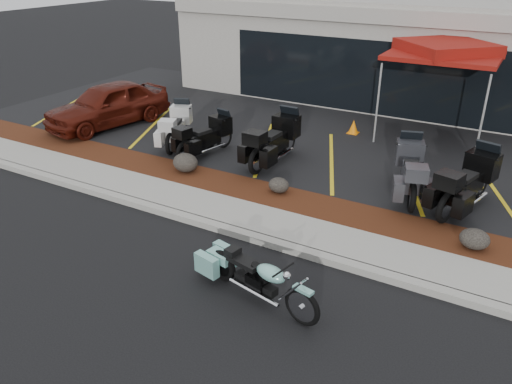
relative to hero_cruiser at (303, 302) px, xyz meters
The scene contains 18 objects.
ground 2.39m from the hero_cruiser, 153.99° to the left, with size 90.00×90.00×0.00m, color black.
curb 2.88m from the hero_cruiser, 137.51° to the left, with size 24.00×0.25×0.15m, color gray.
sidewalk 3.39m from the hero_cruiser, 128.68° to the left, with size 24.00×1.20×0.15m, color gray.
mulch_bed 4.38m from the hero_cruiser, 118.79° to the left, with size 24.00×1.20×0.16m, color #34150B.
upper_lot 9.47m from the hero_cruiser, 102.84° to the left, with size 26.00×9.60×0.15m, color black.
dealership_building 15.71m from the hero_cruiser, 97.73° to the left, with size 18.00×8.16×4.00m.
boulder_left 6.59m from the hero_cruiser, 143.32° to the left, with size 0.72×0.60×0.51m, color black.
boulder_mid 4.72m from the hero_cruiser, 121.69° to the left, with size 0.53×0.44×0.38m, color black.
boulder_right 4.21m from the hero_cruiser, 59.45° to the left, with size 0.59×0.49×0.42m, color black.
hero_cruiser is the anchor object (origin of this frame).
touring_white 9.43m from the hero_cruiser, 138.65° to the left, with size 2.19×0.84×1.28m, color silver, non-canonical shape.
touring_black_front 8.06m from the hero_cruiser, 131.81° to the left, with size 2.11×0.80×1.23m, color black, non-canonical shape.
touring_black_mid 7.42m from the hero_cruiser, 117.86° to the left, with size 2.49×0.95×1.45m, color black, non-canonical shape.
touring_grey 6.26m from the hero_cruiser, 89.04° to the left, with size 2.38×0.91×1.38m, color #303136, non-canonical shape.
touring_black_rear 6.47m from the hero_cruiser, 72.94° to the left, with size 2.47×0.94×1.44m, color black, non-canonical shape.
parked_car 11.65m from the hero_cruiser, 149.34° to the left, with size 1.73×4.30×1.47m, color #4D130B.
traffic_cone 9.55m from the hero_cruiser, 104.44° to the left, with size 0.33×0.33×0.44m, color orange.
popup_canopy 10.54m from the hero_cruiser, 90.19° to the left, with size 3.87×3.87×2.99m.
Camera 1 is at (4.64, -7.06, 5.59)m, focal length 35.00 mm.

